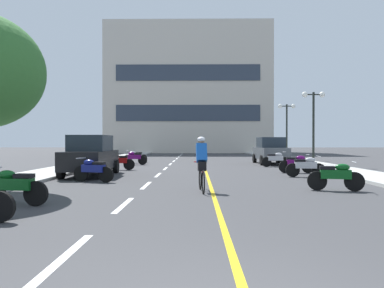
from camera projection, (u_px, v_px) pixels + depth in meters
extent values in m
plane|color=#38383A|center=(200.00, 165.00, 23.96)|extent=(140.00, 140.00, 0.00)
cube|color=#A8A8A3|center=(101.00, 162.00, 27.04)|extent=(2.40, 72.00, 0.12)
cube|color=#A8A8A3|center=(299.00, 162.00, 26.87)|extent=(2.40, 72.00, 0.12)
cube|color=silver|center=(65.00, 256.00, 4.98)|extent=(0.14, 2.20, 0.01)
cube|color=silver|center=(124.00, 205.00, 8.98)|extent=(0.14, 2.20, 0.01)
cube|color=silver|center=(146.00, 185.00, 12.98)|extent=(0.14, 2.20, 0.01)
cube|color=silver|center=(158.00, 175.00, 16.98)|extent=(0.14, 2.20, 0.01)
cube|color=silver|center=(165.00, 169.00, 20.98)|extent=(0.14, 2.20, 0.01)
cube|color=silver|center=(170.00, 164.00, 24.98)|extent=(0.14, 2.20, 0.01)
cube|color=silver|center=(174.00, 161.00, 28.98)|extent=(0.14, 2.20, 0.01)
cube|color=silver|center=(177.00, 159.00, 32.98)|extent=(0.14, 2.20, 0.01)
cube|color=silver|center=(179.00, 157.00, 36.98)|extent=(0.14, 2.20, 0.01)
cube|color=silver|center=(181.00, 155.00, 40.98)|extent=(0.14, 2.20, 0.01)
cube|color=silver|center=(182.00, 154.00, 44.98)|extent=(0.14, 2.20, 0.01)
cube|color=silver|center=(183.00, 153.00, 48.98)|extent=(0.14, 2.20, 0.01)
cube|color=gold|center=(203.00, 162.00, 26.95)|extent=(0.12, 66.00, 0.01)
cube|color=beige|center=(189.00, 91.00, 52.88)|extent=(22.21, 9.96, 17.40)
cube|color=#2D3847|center=(188.00, 113.00, 47.88)|extent=(18.66, 0.10, 2.09)
cube|color=#2D3847|center=(188.00, 73.00, 47.84)|extent=(18.66, 0.10, 2.09)
cylinder|color=black|center=(313.00, 128.00, 23.42)|extent=(0.14, 0.14, 4.54)
cylinder|color=black|center=(314.00, 94.00, 23.40)|extent=(1.10, 0.08, 0.08)
sphere|color=white|center=(305.00, 95.00, 23.41)|extent=(0.36, 0.36, 0.36)
sphere|color=white|center=(322.00, 94.00, 23.39)|extent=(0.36, 0.36, 0.36)
cylinder|color=black|center=(287.00, 131.00, 31.02)|extent=(0.14, 0.14, 4.52)
cylinder|color=black|center=(287.00, 106.00, 31.01)|extent=(1.10, 0.08, 0.08)
sphere|color=white|center=(280.00, 106.00, 31.02)|extent=(0.36, 0.36, 0.36)
sphere|color=white|center=(293.00, 106.00, 31.00)|extent=(0.36, 0.36, 0.36)
cylinder|color=black|center=(81.00, 167.00, 17.98)|extent=(0.23, 0.64, 0.64)
cylinder|color=black|center=(116.00, 167.00, 17.99)|extent=(0.23, 0.64, 0.64)
cylinder|color=black|center=(61.00, 171.00, 15.18)|extent=(0.23, 0.64, 0.64)
cylinder|color=black|center=(103.00, 171.00, 15.19)|extent=(0.23, 0.64, 0.64)
cube|color=black|center=(91.00, 160.00, 16.58)|extent=(1.79, 4.23, 0.80)
cube|color=#1E2833|center=(91.00, 143.00, 16.58)|extent=(1.61, 2.23, 0.70)
cylinder|color=black|center=(255.00, 158.00, 26.75)|extent=(0.23, 0.64, 0.64)
cylinder|color=black|center=(278.00, 158.00, 26.76)|extent=(0.23, 0.64, 0.64)
cylinder|color=black|center=(262.00, 160.00, 23.95)|extent=(0.23, 0.64, 0.64)
cylinder|color=black|center=(288.00, 160.00, 23.96)|extent=(0.23, 0.64, 0.64)
cube|color=#4C5156|center=(270.00, 153.00, 25.35)|extent=(1.77, 4.23, 0.80)
cube|color=#1E2833|center=(270.00, 142.00, 25.35)|extent=(1.60, 2.23, 0.70)
cylinder|color=black|center=(0.00, 207.00, 7.03)|extent=(0.61, 0.14, 0.60)
cylinder|color=black|center=(36.00, 194.00, 8.83)|extent=(0.61, 0.18, 0.60)
cube|color=#0C4C19|center=(15.00, 184.00, 8.90)|extent=(0.93, 0.39, 0.28)
ellipsoid|color=#0C4C19|center=(7.00, 175.00, 8.93)|extent=(0.47, 0.29, 0.22)
cube|color=black|center=(24.00, 176.00, 8.87)|extent=(0.47, 0.29, 0.10)
cylinder|color=black|center=(354.00, 182.00, 11.44)|extent=(0.61, 0.22, 0.60)
cylinder|color=black|center=(317.00, 181.00, 11.66)|extent=(0.61, 0.22, 0.60)
cube|color=#0C4C19|center=(336.00, 174.00, 11.55)|extent=(0.94, 0.45, 0.28)
ellipsoid|color=#0C4C19|center=(342.00, 167.00, 11.50)|extent=(0.48, 0.32, 0.22)
cube|color=black|center=(327.00, 168.00, 11.60)|extent=(0.48, 0.32, 0.10)
cylinder|color=silver|center=(354.00, 162.00, 11.43)|extent=(0.15, 0.59, 0.03)
cylinder|color=black|center=(81.00, 174.00, 14.22)|extent=(0.60, 0.28, 0.60)
cylinder|color=black|center=(106.00, 175.00, 13.88)|extent=(0.60, 0.28, 0.60)
cube|color=navy|center=(93.00, 168.00, 14.05)|extent=(0.94, 0.54, 0.28)
ellipsoid|color=navy|center=(89.00, 162.00, 14.11)|extent=(0.49, 0.36, 0.22)
cube|color=black|center=(99.00, 163.00, 13.97)|extent=(0.49, 0.36, 0.10)
cylinder|color=silver|center=(81.00, 158.00, 14.22)|extent=(0.21, 0.58, 0.03)
cylinder|color=black|center=(319.00, 170.00, 15.97)|extent=(0.60, 0.13, 0.60)
cylinder|color=black|center=(293.00, 170.00, 16.04)|extent=(0.60, 0.13, 0.60)
cube|color=#B2B2B7|center=(306.00, 165.00, 16.00)|extent=(0.91, 0.32, 0.28)
ellipsoid|color=#B2B2B7|center=(310.00, 160.00, 15.99)|extent=(0.45, 0.26, 0.22)
cube|color=black|center=(300.00, 160.00, 16.02)|extent=(0.45, 0.26, 0.10)
cylinder|color=silver|center=(319.00, 156.00, 15.97)|extent=(0.06, 0.60, 0.03)
cylinder|color=black|center=(308.00, 167.00, 18.00)|extent=(0.60, 0.14, 0.60)
cylinder|color=black|center=(285.00, 167.00, 18.08)|extent=(0.60, 0.14, 0.60)
cube|color=#590C59|center=(296.00, 162.00, 18.04)|extent=(0.91, 0.33, 0.28)
ellipsoid|color=#590C59|center=(301.00, 158.00, 18.02)|extent=(0.45, 0.27, 0.22)
cube|color=black|center=(291.00, 158.00, 18.05)|extent=(0.45, 0.27, 0.10)
cylinder|color=silver|center=(308.00, 155.00, 18.00)|extent=(0.07, 0.60, 0.03)
cylinder|color=black|center=(109.00, 164.00, 19.90)|extent=(0.60, 0.10, 0.60)
cylinder|color=black|center=(129.00, 165.00, 19.88)|extent=(0.60, 0.10, 0.60)
cube|color=maroon|center=(119.00, 160.00, 19.89)|extent=(0.90, 0.28, 0.28)
ellipsoid|color=maroon|center=(115.00, 156.00, 19.89)|extent=(0.44, 0.24, 0.22)
cube|color=black|center=(123.00, 157.00, 19.88)|extent=(0.44, 0.24, 0.10)
cylinder|color=silver|center=(109.00, 153.00, 19.89)|extent=(0.03, 0.60, 0.03)
cylinder|color=black|center=(284.00, 162.00, 22.50)|extent=(0.61, 0.15, 0.60)
cylinder|color=black|center=(266.00, 162.00, 22.41)|extent=(0.61, 0.15, 0.60)
cube|color=#B2B2B7|center=(275.00, 158.00, 22.45)|extent=(0.92, 0.36, 0.28)
ellipsoid|color=#B2B2B7|center=(279.00, 155.00, 22.47)|extent=(0.46, 0.28, 0.22)
cube|color=black|center=(271.00, 155.00, 22.43)|extent=(0.46, 0.28, 0.10)
cylinder|color=silver|center=(284.00, 152.00, 22.49)|extent=(0.08, 0.60, 0.03)
cylinder|color=black|center=(126.00, 160.00, 24.48)|extent=(0.61, 0.16, 0.60)
cylinder|color=black|center=(143.00, 160.00, 24.36)|extent=(0.61, 0.16, 0.60)
cube|color=#590C59|center=(134.00, 157.00, 24.42)|extent=(0.92, 0.37, 0.28)
ellipsoid|color=#590C59|center=(131.00, 154.00, 24.44)|extent=(0.46, 0.28, 0.22)
cube|color=black|center=(138.00, 154.00, 24.39)|extent=(0.46, 0.28, 0.10)
cylinder|color=silver|center=(126.00, 151.00, 24.48)|extent=(0.09, 0.60, 0.03)
cylinder|color=black|center=(128.00, 159.00, 26.33)|extent=(0.60, 0.27, 0.60)
cylinder|color=black|center=(143.00, 159.00, 26.63)|extent=(0.60, 0.27, 0.60)
cube|color=#B2B2B7|center=(135.00, 156.00, 26.48)|extent=(0.94, 0.52, 0.28)
ellipsoid|color=#B2B2B7|center=(133.00, 153.00, 26.42)|extent=(0.49, 0.35, 0.22)
cube|color=black|center=(139.00, 153.00, 26.55)|extent=(0.49, 0.35, 0.10)
cylinder|color=silver|center=(128.00, 150.00, 26.33)|extent=(0.20, 0.58, 0.03)
torus|color=black|center=(200.00, 179.00, 11.93)|extent=(0.09, 0.72, 0.72)
torus|color=black|center=(203.00, 182.00, 10.88)|extent=(0.09, 0.72, 0.72)
cylinder|color=red|center=(202.00, 171.00, 11.38)|extent=(0.11, 0.95, 0.04)
cube|color=black|center=(202.00, 164.00, 11.23)|extent=(0.11, 0.21, 0.06)
cylinder|color=red|center=(200.00, 162.00, 11.82)|extent=(0.42, 0.06, 0.03)
cube|color=black|center=(202.00, 166.00, 11.28)|extent=(0.27, 0.38, 0.28)
cube|color=blue|center=(202.00, 153.00, 11.42)|extent=(0.35, 0.48, 0.61)
sphere|color=#8C6647|center=(201.00, 142.00, 11.55)|extent=(0.20, 0.20, 0.20)
ellipsoid|color=white|center=(201.00, 139.00, 11.55)|extent=(0.24, 0.26, 0.16)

